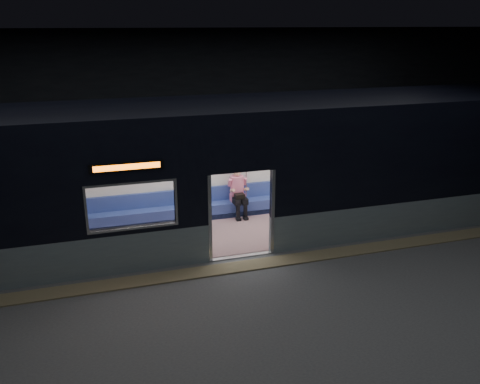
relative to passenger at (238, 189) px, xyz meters
name	(u,v)px	position (x,y,z in m)	size (l,w,h in m)	color
station_floor	(256,278)	(-0.68, -3.55, -0.80)	(24.00, 14.00, 0.01)	#47494C
station_envelope	(258,105)	(-0.68, -3.55, 2.86)	(24.00, 14.00, 5.00)	black
tactile_strip	(248,265)	(-0.68, -3.00, -0.78)	(22.80, 0.50, 0.03)	#8C7F59
metro_car	(223,164)	(-0.68, -1.00, 1.05)	(18.00, 3.04, 3.35)	gray
passenger	(238,189)	(0.00, 0.00, 0.00)	(0.44, 0.71, 1.37)	black
handbag	(240,196)	(-0.02, -0.23, -0.13)	(0.25, 0.22, 0.13)	black
transit_map	(332,155)	(2.97, 0.31, 0.65)	(0.94, 0.03, 0.61)	white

